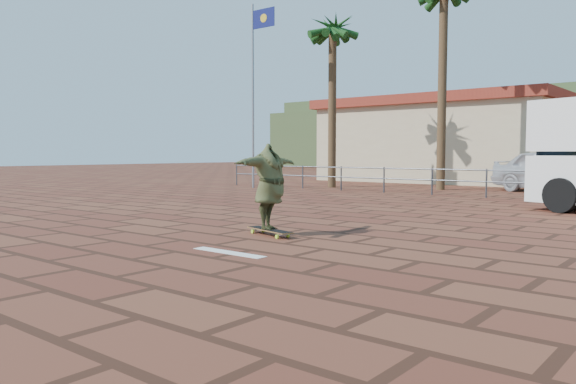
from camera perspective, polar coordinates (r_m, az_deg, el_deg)
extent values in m
plane|color=brown|center=(10.14, -4.03, -4.79)|extent=(120.00, 120.00, 0.00)
cube|color=white|center=(8.81, -6.05, -6.12)|extent=(1.40, 0.22, 0.01)
cylinder|color=#47494F|center=(27.01, -5.24, 1.76)|extent=(0.06, 0.06, 1.00)
cylinder|color=#47494F|center=(25.66, -2.04, 1.66)|extent=(0.06, 0.06, 1.00)
cylinder|color=#47494F|center=(24.39, 1.51, 1.53)|extent=(0.06, 0.06, 1.00)
cylinder|color=#47494F|center=(23.22, 5.42, 1.39)|extent=(0.06, 0.06, 1.00)
cylinder|color=#47494F|center=(22.18, 9.73, 1.23)|extent=(0.06, 0.06, 1.00)
cylinder|color=#47494F|center=(21.27, 14.43, 1.05)|extent=(0.06, 0.06, 1.00)
cylinder|color=#47494F|center=(20.52, 19.51, 0.84)|extent=(0.06, 0.06, 1.00)
cylinder|color=#47494F|center=(19.94, 24.93, 0.61)|extent=(0.06, 0.06, 1.00)
cylinder|color=#47494F|center=(20.50, 19.54, 2.10)|extent=(24.00, 0.05, 0.05)
cylinder|color=#47494F|center=(20.52, 19.51, 0.98)|extent=(24.00, 0.05, 0.05)
cylinder|color=gray|center=(25.01, -3.59, 9.62)|extent=(0.10, 0.10, 8.00)
cube|color=#101754|center=(25.12, -2.48, 17.23)|extent=(1.20, 0.02, 0.80)
cylinder|color=brown|center=(25.36, 4.51, 8.40)|extent=(0.36, 0.36, 7.00)
sphere|color=#1C551E|center=(25.88, 4.56, 16.26)|extent=(2.40, 2.40, 2.40)
cylinder|color=brown|center=(24.53, 15.39, 9.83)|extent=(0.36, 0.36, 8.20)
cube|color=beige|center=(32.01, 15.44, 4.66)|extent=(12.00, 7.00, 4.00)
cube|color=maroon|center=(32.12, 15.52, 8.68)|extent=(12.60, 7.60, 0.50)
cube|color=#384C28|center=(69.62, 14.64, 5.89)|extent=(35.00, 14.00, 8.00)
cube|color=olive|center=(10.54, -1.86, -3.88)|extent=(1.23, 0.57, 0.02)
cube|color=black|center=(10.54, -1.86, -3.81)|extent=(1.18, 0.54, 0.00)
cube|color=silver|center=(10.89, -3.08, -3.80)|extent=(0.11, 0.21, 0.03)
cube|color=silver|center=(10.21, -0.56, -4.32)|extent=(0.11, 0.21, 0.03)
cylinder|color=#B6E831|center=(10.83, -3.61, -4.02)|extent=(0.08, 0.05, 0.08)
cylinder|color=#B6E831|center=(10.96, -2.55, -3.92)|extent=(0.08, 0.05, 0.08)
cylinder|color=#B6E831|center=(10.15, -1.12, -4.56)|extent=(0.08, 0.05, 0.08)
cylinder|color=#B6E831|center=(10.28, -0.01, -4.44)|extent=(0.08, 0.05, 0.08)
imported|color=#464C28|center=(10.46, -1.87, 0.56)|extent=(0.86, 2.04, 1.61)
cube|color=black|center=(17.54, 25.71, 4.29)|extent=(0.63, 1.86, 0.74)
cylinder|color=black|center=(16.11, 26.03, -0.30)|extent=(0.96, 0.57, 0.91)
imported|color=#BABDC2|center=(23.98, 25.62, 1.95)|extent=(5.40, 3.77, 1.71)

